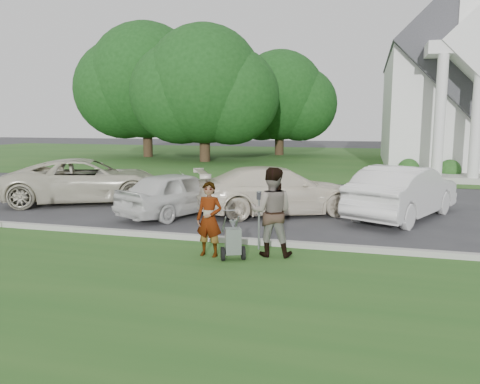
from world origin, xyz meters
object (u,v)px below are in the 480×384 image
at_px(striping_cart, 233,242).
at_px(tree_far, 146,86).
at_px(church, 462,73).
at_px(car_b, 178,193).
at_px(person_right, 271,212).
at_px(parking_meter_near, 259,213).
at_px(person_left, 209,220).
at_px(tree_back, 280,100).
at_px(car_d, 403,192).
at_px(car_a, 87,180).
at_px(tree_left, 204,90).
at_px(car_c, 278,191).

bearing_deg(striping_cart, tree_far, 96.11).
xyz_separation_m(church, car_b, (-11.33, -19.66, -5.24)).
height_order(person_right, parking_meter_near, person_right).
height_order(person_left, car_b, person_left).
relative_size(church, person_left, 14.69).
bearing_deg(tree_back, car_d, -71.34).
height_order(striping_cart, car_a, car_a).
distance_m(striping_cart, car_a, 9.05).
distance_m(church, tree_far, 23.09).
distance_m(person_right, car_b, 5.26).
distance_m(church, tree_left, 17.07).
bearing_deg(car_a, tree_left, -21.50).
bearing_deg(car_a, church, -66.77).
bearing_deg(car_b, tree_left, -47.85).
xyz_separation_m(parking_meter_near, car_c, (-0.36, 4.27, -0.11)).
bearing_deg(car_b, person_left, 145.86).
bearing_deg(car_d, person_left, 77.26).
bearing_deg(car_c, person_left, 146.94).
xyz_separation_m(tree_back, car_d, (8.50, -25.17, -3.92)).
height_order(tree_far, parking_meter_near, tree_far).
bearing_deg(car_d, car_b, 37.37).
bearing_deg(person_right, tree_far, -64.88).
xyz_separation_m(tree_far, car_a, (7.56, -20.22, -4.89)).
distance_m(parking_meter_near, car_c, 4.28).
relative_size(tree_far, parking_meter_near, 8.46).
relative_size(car_a, car_d, 1.17).
bearing_deg(car_b, car_a, 7.39).
xyz_separation_m(striping_cart, car_d, (3.81, 5.61, 0.40)).
xyz_separation_m(person_left, person_right, (1.30, 0.40, 0.16)).
bearing_deg(tree_left, striping_cart, -69.11).
bearing_deg(person_left, car_b, 125.78).
bearing_deg(car_c, tree_back, -16.33).
bearing_deg(parking_meter_near, striping_cart, -110.46).
relative_size(striping_cart, car_c, 0.21).
relative_size(striping_cart, person_left, 0.66).
relative_size(striping_cart, parking_meter_near, 0.79).
bearing_deg(striping_cart, car_a, 118.53).
bearing_deg(car_d, tree_far, -21.47).
distance_m(striping_cart, car_b, 5.20).
height_order(parking_meter_near, car_a, car_a).
distance_m(striping_cart, person_left, 0.72).
bearing_deg(person_right, parking_meter_near, -53.51).
xyz_separation_m(tree_back, striping_cart, (4.69, -30.77, -4.32)).
relative_size(tree_far, person_right, 5.96).
distance_m(tree_far, car_a, 22.13).
bearing_deg(person_left, car_d, 56.31).
relative_size(striping_cart, car_a, 0.19).
height_order(church, striping_cart, church).
height_order(car_a, car_c, car_a).
bearing_deg(car_b, tree_far, -36.41).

